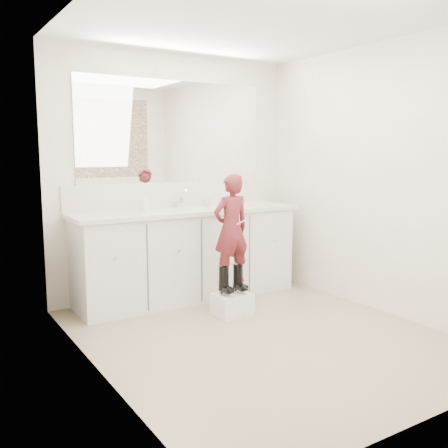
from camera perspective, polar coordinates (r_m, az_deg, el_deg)
floor at (r=4.07m, az=4.26°, el=-12.54°), size 3.00×3.00×0.00m
ceiling at (r=3.92m, az=4.66°, el=22.37°), size 3.00×3.00×0.00m
wall_back at (r=5.09m, az=-5.70°, el=5.48°), size 2.60×0.00×2.60m
wall_front at (r=2.76m, az=23.37°, el=2.58°), size 2.60×0.00×2.60m
wall_left at (r=3.21m, az=-14.56°, el=3.69°), size 0.00×3.00×3.00m
wall_right at (r=4.70m, az=17.33°, el=4.93°), size 0.00×3.00×3.00m
vanity_cabinet at (r=4.95m, az=-4.15°, el=-3.64°), size 2.20×0.55×0.85m
countertop at (r=4.86m, az=-4.12°, el=1.47°), size 2.28×0.58×0.04m
backsplash at (r=5.09m, az=-5.59°, el=3.39°), size 2.28×0.03×0.25m
mirror at (r=5.08m, az=-5.71°, el=10.44°), size 2.00×0.02×1.00m
dot_panel at (r=2.76m, az=23.73°, el=11.92°), size 2.00×0.01×1.20m
faucet at (r=5.00m, az=-5.01°, el=2.45°), size 0.08×0.08×0.10m
cup at (r=5.06m, az=-1.92°, el=2.46°), size 0.12×0.12×0.09m
soap_bottle at (r=4.73m, az=-9.09°, el=2.47°), size 0.09×0.10×0.17m
step_stool at (r=4.49m, az=0.94°, el=-9.18°), size 0.31×0.26×0.20m
boot_left at (r=4.40m, az=-0.02°, el=-6.45°), size 0.10×0.17×0.26m
boot_right at (r=4.48m, az=1.61°, el=-6.19°), size 0.10×0.17×0.26m
toddler at (r=4.35m, az=0.81°, el=-0.56°), size 0.35×0.24×0.96m
toothbrush at (r=4.31m, az=2.17°, el=0.31°), size 0.14×0.01×0.06m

